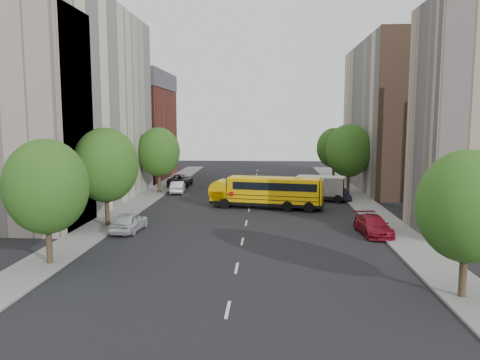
# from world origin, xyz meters

# --- Properties ---
(ground) EXTENTS (120.00, 120.00, 0.00)m
(ground) POSITION_xyz_m (0.00, 0.00, 0.00)
(ground) COLOR black
(ground) RESTS_ON ground
(sidewalk_left) EXTENTS (3.00, 80.00, 0.12)m
(sidewalk_left) POSITION_xyz_m (-11.50, 5.00, 0.06)
(sidewalk_left) COLOR slate
(sidewalk_left) RESTS_ON ground
(sidewalk_right) EXTENTS (3.00, 80.00, 0.12)m
(sidewalk_right) POSITION_xyz_m (11.50, 5.00, 0.06)
(sidewalk_right) COLOR slate
(sidewalk_right) RESTS_ON ground
(lane_markings) EXTENTS (0.15, 64.00, 0.01)m
(lane_markings) POSITION_xyz_m (0.00, 10.00, 0.01)
(lane_markings) COLOR silver
(lane_markings) RESTS_ON ground
(building_left_cream) EXTENTS (10.00, 26.00, 20.00)m
(building_left_cream) POSITION_xyz_m (-18.00, 6.00, 10.00)
(building_left_cream) COLOR beige
(building_left_cream) RESTS_ON ground
(building_left_redbrick) EXTENTS (10.00, 15.00, 13.00)m
(building_left_redbrick) POSITION_xyz_m (-18.00, 28.00, 6.50)
(building_left_redbrick) COLOR maroon
(building_left_redbrick) RESTS_ON ground
(building_left_near) EXTENTS (10.00, 7.00, 17.00)m
(building_left_near) POSITION_xyz_m (-18.00, -4.50, 8.50)
(building_left_near) COLOR #C2AE97
(building_left_near) RESTS_ON ground
(building_right_far) EXTENTS (10.00, 22.00, 18.00)m
(building_right_far) POSITION_xyz_m (18.00, 20.00, 9.00)
(building_right_far) COLOR #C2AE97
(building_right_far) RESTS_ON ground
(building_right_sidewall) EXTENTS (10.10, 0.30, 18.00)m
(building_right_sidewall) POSITION_xyz_m (18.00, 9.00, 9.00)
(building_right_sidewall) COLOR brown
(building_right_sidewall) RESTS_ON ground
(tower_crane) EXTENTS (28.50, 1.20, 35.75)m
(tower_crane) POSITION_xyz_m (30.25, 28.00, 24.48)
(tower_crane) COLOR yellow
(tower_crane) RESTS_ON ground
(street_tree_0) EXTENTS (4.80, 4.80, 7.41)m
(street_tree_0) POSITION_xyz_m (-11.00, -14.00, 4.64)
(street_tree_0) COLOR #38281C
(street_tree_0) RESTS_ON ground
(street_tree_1) EXTENTS (5.12, 5.12, 7.90)m
(street_tree_1) POSITION_xyz_m (-11.00, -4.00, 4.95)
(street_tree_1) COLOR #38281C
(street_tree_1) RESTS_ON ground
(street_tree_2) EXTENTS (4.99, 4.99, 7.71)m
(street_tree_2) POSITION_xyz_m (-11.00, 14.00, 4.83)
(street_tree_2) COLOR #38281C
(street_tree_2) RESTS_ON ground
(street_tree_3) EXTENTS (4.61, 4.61, 7.11)m
(street_tree_3) POSITION_xyz_m (11.00, -18.00, 4.45)
(street_tree_3) COLOR #38281C
(street_tree_3) RESTS_ON ground
(street_tree_4) EXTENTS (5.25, 5.25, 8.10)m
(street_tree_4) POSITION_xyz_m (11.00, 14.00, 5.08)
(street_tree_4) COLOR #38281C
(street_tree_4) RESTS_ON ground
(street_tree_5) EXTENTS (4.86, 4.86, 7.51)m
(street_tree_5) POSITION_xyz_m (11.00, 26.00, 4.70)
(street_tree_5) COLOR #38281C
(street_tree_5) RESTS_ON ground
(school_bus) EXTENTS (11.23, 4.51, 3.09)m
(school_bus) POSITION_xyz_m (1.59, 4.87, 1.73)
(school_bus) COLOR black
(school_bus) RESTS_ON ground
(safari_truck) EXTENTS (6.49, 3.56, 2.64)m
(safari_truck) POSITION_xyz_m (6.94, 9.48, 1.40)
(safari_truck) COLOR black
(safari_truck) RESTS_ON ground
(parked_car_0) EXTENTS (2.11, 4.58, 1.52)m
(parked_car_0) POSITION_xyz_m (-8.80, -5.49, 0.76)
(parked_car_0) COLOR silver
(parked_car_0) RESTS_ON ground
(parked_car_1) EXTENTS (1.87, 4.39, 1.41)m
(parked_car_1) POSITION_xyz_m (-8.80, 13.97, 0.70)
(parked_car_1) COLOR silver
(parked_car_1) RESTS_ON ground
(parked_car_2) EXTENTS (2.66, 5.70, 1.58)m
(parked_car_2) POSITION_xyz_m (-9.60, 19.93, 0.79)
(parked_car_2) COLOR black
(parked_car_2) RESTS_ON ground
(parked_car_3) EXTENTS (2.42, 5.05, 1.42)m
(parked_car_3) POSITION_xyz_m (9.60, -5.42, 0.71)
(parked_car_3) COLOR maroon
(parked_car_3) RESTS_ON ground
(parked_car_4) EXTENTS (1.95, 4.25, 1.41)m
(parked_car_4) POSITION_xyz_m (9.60, 10.09, 0.71)
(parked_car_4) COLOR #39345C
(parked_car_4) RESTS_ON ground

